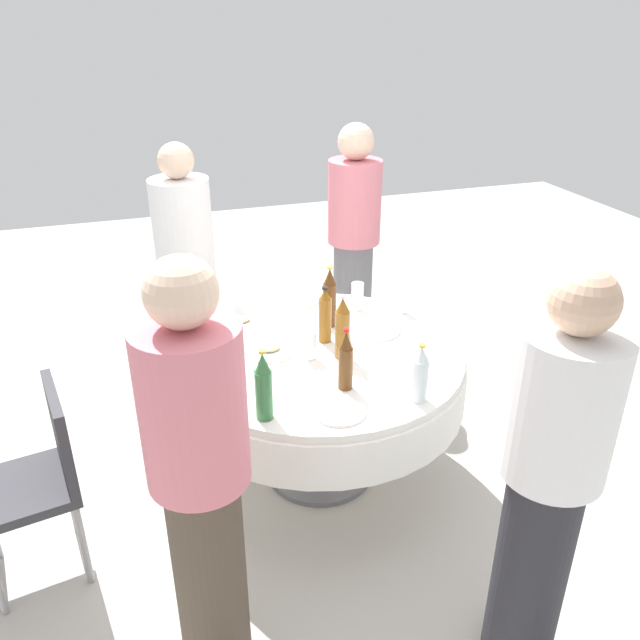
{
  "coord_description": "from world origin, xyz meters",
  "views": [
    {
      "loc": [
        -0.85,
        -2.57,
        2.24
      ],
      "look_at": [
        0.0,
        0.0,
        0.91
      ],
      "focal_mm": 35.8,
      "sensor_mm": 36.0,
      "label": 1
    }
  ],
  "objects_px": {
    "bottle_amber_north": "(342,329)",
    "person_right": "(548,479)",
    "person_west": "(354,243)",
    "bottle_brown_inner": "(346,361)",
    "plate_rear": "(339,410)",
    "bottle_clear_far": "(420,375)",
    "wine_glass_north": "(203,327)",
    "bottle_green_west": "(264,387)",
    "plate_mid": "(375,329)",
    "chair_south": "(41,470)",
    "bottle_brown_south": "(330,298)",
    "plate_outer": "(269,350)",
    "person_far": "(200,475)",
    "wine_glass_right": "(310,340)",
    "wine_glass_south": "(403,297)",
    "wine_glass_front": "(357,291)",
    "bottle_amber_right": "(325,316)",
    "plate_left": "(242,322)",
    "person_inner": "(187,273)",
    "dining_table": "(320,377)"
  },
  "relations": [
    {
      "from": "bottle_amber_north",
      "to": "person_right",
      "type": "height_order",
      "value": "person_right"
    },
    {
      "from": "bottle_amber_north",
      "to": "person_west",
      "type": "bearing_deg",
      "value": 66.79
    },
    {
      "from": "bottle_brown_inner",
      "to": "plate_rear",
      "type": "bearing_deg",
      "value": -118.84
    },
    {
      "from": "bottle_clear_far",
      "to": "wine_glass_north",
      "type": "distance_m",
      "value": 1.1
    },
    {
      "from": "bottle_green_west",
      "to": "plate_mid",
      "type": "height_order",
      "value": "bottle_green_west"
    },
    {
      "from": "chair_south",
      "to": "bottle_brown_south",
      "type": "bearing_deg",
      "value": -81.55
    },
    {
      "from": "bottle_amber_north",
      "to": "plate_outer",
      "type": "bearing_deg",
      "value": 153.82
    },
    {
      "from": "plate_rear",
      "to": "person_far",
      "type": "height_order",
      "value": "person_far"
    },
    {
      "from": "bottle_brown_inner",
      "to": "wine_glass_right",
      "type": "bearing_deg",
      "value": 103.81
    },
    {
      "from": "wine_glass_north",
      "to": "wine_glass_south",
      "type": "bearing_deg",
      "value": 2.43
    },
    {
      "from": "wine_glass_north",
      "to": "plate_rear",
      "type": "distance_m",
      "value": 0.87
    },
    {
      "from": "plate_rear",
      "to": "person_right",
      "type": "height_order",
      "value": "person_right"
    },
    {
      "from": "plate_rear",
      "to": "chair_south",
      "type": "relative_size",
      "value": 0.26
    },
    {
      "from": "wine_glass_south",
      "to": "person_right",
      "type": "height_order",
      "value": "person_right"
    },
    {
      "from": "chair_south",
      "to": "wine_glass_front",
      "type": "bearing_deg",
      "value": -79.49
    },
    {
      "from": "bottle_amber_right",
      "to": "wine_glass_front",
      "type": "height_order",
      "value": "bottle_amber_right"
    },
    {
      "from": "wine_glass_front",
      "to": "person_far",
      "type": "distance_m",
      "value": 1.63
    },
    {
      "from": "wine_glass_north",
      "to": "plate_mid",
      "type": "bearing_deg",
      "value": -7.68
    },
    {
      "from": "wine_glass_south",
      "to": "plate_rear",
      "type": "relative_size",
      "value": 0.59
    },
    {
      "from": "person_right",
      "to": "person_far",
      "type": "bearing_deg",
      "value": -35.8
    },
    {
      "from": "plate_left",
      "to": "person_west",
      "type": "distance_m",
      "value": 1.15
    },
    {
      "from": "wine_glass_front",
      "to": "plate_outer",
      "type": "bearing_deg",
      "value": -151.14
    },
    {
      "from": "bottle_clear_far",
      "to": "person_right",
      "type": "relative_size",
      "value": 0.17
    },
    {
      "from": "bottle_amber_north",
      "to": "person_inner",
      "type": "xyz_separation_m",
      "value": [
        -0.58,
        1.09,
        -0.06
      ]
    },
    {
      "from": "bottle_amber_right",
      "to": "plate_left",
      "type": "height_order",
      "value": "bottle_amber_right"
    },
    {
      "from": "bottle_brown_south",
      "to": "chair_south",
      "type": "distance_m",
      "value": 1.55
    },
    {
      "from": "plate_left",
      "to": "person_inner",
      "type": "relative_size",
      "value": 0.13
    },
    {
      "from": "bottle_clear_far",
      "to": "plate_outer",
      "type": "xyz_separation_m",
      "value": [
        -0.5,
        0.6,
        -0.11
      ]
    },
    {
      "from": "bottle_brown_inner",
      "to": "bottle_amber_right",
      "type": "height_order",
      "value": "bottle_amber_right"
    },
    {
      "from": "bottle_brown_south",
      "to": "plate_rear",
      "type": "xyz_separation_m",
      "value": [
        -0.22,
        -0.77,
        -0.15
      ]
    },
    {
      "from": "wine_glass_right",
      "to": "bottle_green_west",
      "type": "bearing_deg",
      "value": -128.01
    },
    {
      "from": "bottle_amber_north",
      "to": "person_far",
      "type": "bearing_deg",
      "value": -135.14
    },
    {
      "from": "bottle_amber_north",
      "to": "plate_left",
      "type": "height_order",
      "value": "bottle_amber_north"
    },
    {
      "from": "plate_outer",
      "to": "chair_south",
      "type": "height_order",
      "value": "chair_south"
    },
    {
      "from": "bottle_green_west",
      "to": "wine_glass_right",
      "type": "xyz_separation_m",
      "value": [
        0.32,
        0.41,
        -0.05
      ]
    },
    {
      "from": "wine_glass_front",
      "to": "bottle_amber_north",
      "type": "bearing_deg",
      "value": -118.8
    },
    {
      "from": "bottle_brown_inner",
      "to": "person_west",
      "type": "xyz_separation_m",
      "value": [
        0.6,
        1.47,
        -0.02
      ]
    },
    {
      "from": "wine_glass_right",
      "to": "plate_mid",
      "type": "xyz_separation_m",
      "value": [
        0.41,
        0.17,
        -0.09
      ]
    },
    {
      "from": "bottle_amber_right",
      "to": "wine_glass_right",
      "type": "distance_m",
      "value": 0.19
    },
    {
      "from": "person_right",
      "to": "wine_glass_north",
      "type": "bearing_deg",
      "value": -75.61
    },
    {
      "from": "plate_outer",
      "to": "chair_south",
      "type": "xyz_separation_m",
      "value": [
        -1.05,
        -0.29,
        -0.23
      ]
    },
    {
      "from": "bottle_brown_inner",
      "to": "bottle_amber_right",
      "type": "relative_size",
      "value": 0.99
    },
    {
      "from": "wine_glass_south",
      "to": "bottle_amber_right",
      "type": "bearing_deg",
      "value": -159.96
    },
    {
      "from": "bottle_brown_south",
      "to": "person_right",
      "type": "relative_size",
      "value": 0.21
    },
    {
      "from": "wine_glass_right",
      "to": "person_west",
      "type": "relative_size",
      "value": 0.09
    },
    {
      "from": "bottle_green_west",
      "to": "bottle_brown_south",
      "type": "relative_size",
      "value": 0.95
    },
    {
      "from": "bottle_brown_south",
      "to": "chair_south",
      "type": "height_order",
      "value": "bottle_brown_south"
    },
    {
      "from": "wine_glass_right",
      "to": "wine_glass_north",
      "type": "relative_size",
      "value": 0.95
    },
    {
      "from": "dining_table",
      "to": "plate_rear",
      "type": "height_order",
      "value": "plate_rear"
    },
    {
      "from": "bottle_amber_right",
      "to": "wine_glass_right",
      "type": "bearing_deg",
      "value": -130.95
    }
  ]
}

